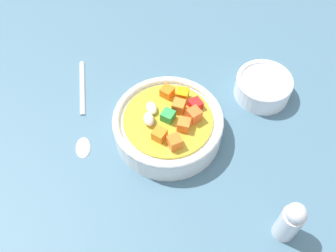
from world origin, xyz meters
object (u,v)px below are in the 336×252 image
(soup_bowl_main, at_px, (168,125))
(spoon, at_px, (82,113))
(pepper_shaker, at_px, (290,221))
(side_bowl_small, at_px, (263,86))

(soup_bowl_main, distance_m, spoon, 0.14)
(spoon, distance_m, pepper_shaker, 0.34)
(soup_bowl_main, relative_size, pepper_shaker, 2.10)
(side_bowl_small, distance_m, pepper_shaker, 0.23)
(spoon, relative_size, side_bowl_small, 1.99)
(soup_bowl_main, height_order, side_bowl_small, soup_bowl_main)
(soup_bowl_main, bearing_deg, pepper_shaker, -25.60)
(spoon, height_order, side_bowl_small, side_bowl_small)
(soup_bowl_main, xyz_separation_m, side_bowl_small, (0.12, 0.13, -0.01))
(side_bowl_small, bearing_deg, spoon, -151.63)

